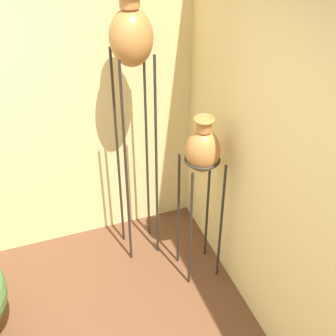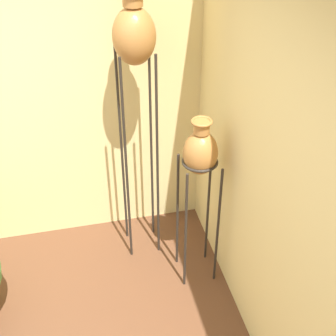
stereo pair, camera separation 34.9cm
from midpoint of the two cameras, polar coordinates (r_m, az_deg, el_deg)
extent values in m
cube|color=beige|center=(2.50, 14.99, -5.17)|extent=(0.06, 7.55, 2.70)
cylinder|color=#28231E|center=(3.52, -7.96, -0.67)|extent=(0.02, 0.02, 1.78)
cylinder|color=#28231E|center=(3.56, -4.23, 0.09)|extent=(0.02, 0.02, 1.78)
cylinder|color=#28231E|center=(3.71, -8.82, 1.34)|extent=(0.02, 0.02, 1.78)
cylinder|color=#28231E|center=(3.75, -5.27, 2.04)|extent=(0.02, 0.02, 1.78)
torus|color=#28231E|center=(3.22, -7.63, 13.93)|extent=(0.25, 0.25, 0.02)
ellipsoid|color=#A87038|center=(3.19, -7.76, 15.40)|extent=(0.29, 0.29, 0.39)
cylinder|color=#A87038|center=(3.13, -8.11, 19.52)|extent=(0.13, 0.13, 0.08)
cylinder|color=#28231E|center=(3.49, -0.12, -7.93)|extent=(0.02, 0.02, 1.08)
cylinder|color=#28231E|center=(3.56, 3.69, -6.98)|extent=(0.02, 0.02, 1.08)
cylinder|color=#28231E|center=(3.67, -1.45, -5.45)|extent=(0.02, 0.02, 1.08)
cylinder|color=#28231E|center=(3.73, 2.19, -4.60)|extent=(0.02, 0.02, 1.08)
torus|color=#28231E|center=(3.28, 1.18, 0.95)|extent=(0.26, 0.26, 0.02)
ellipsoid|color=#A87038|center=(3.24, 1.20, 2.02)|extent=(0.24, 0.24, 0.32)
cylinder|color=#A87038|center=(3.13, 1.24, 5.17)|extent=(0.11, 0.11, 0.09)
torus|color=#A87038|center=(3.11, 1.25, 5.85)|extent=(0.15, 0.15, 0.02)
camera|label=1|loc=(0.17, -92.86, -1.98)|focal=50.00mm
camera|label=2|loc=(0.17, 87.14, 1.98)|focal=50.00mm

